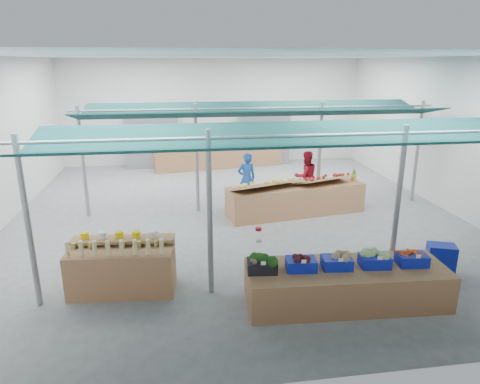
# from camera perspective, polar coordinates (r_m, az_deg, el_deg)

# --- Properties ---
(floor) EXTENTS (13.00, 13.00, 0.00)m
(floor) POSITION_cam_1_polar(r_m,az_deg,el_deg) (11.83, -0.61, -3.07)
(floor) COLOR slate
(floor) RESTS_ON ground
(hall) EXTENTS (13.00, 13.00, 13.00)m
(hall) POSITION_cam_1_polar(r_m,az_deg,el_deg) (12.62, -1.55, 10.56)
(hall) COLOR silver
(hall) RESTS_ON ground
(pole_grid) EXTENTS (10.00, 4.60, 3.00)m
(pole_grid) POSITION_cam_1_polar(r_m,az_deg,el_deg) (9.79, 5.12, 3.65)
(pole_grid) COLOR gray
(pole_grid) RESTS_ON floor
(awnings) EXTENTS (9.50, 7.08, 0.30)m
(awnings) POSITION_cam_1_polar(r_m,az_deg,el_deg) (9.62, 5.27, 9.27)
(awnings) COLOR #0A2B2D
(awnings) RESTS_ON pole_grid
(back_shelving_left) EXTENTS (2.00, 0.50, 2.00)m
(back_shelving_left) POSITION_cam_1_polar(r_m,az_deg,el_deg) (17.31, -11.65, 6.48)
(back_shelving_left) COLOR #B23F33
(back_shelving_left) RESTS_ON floor
(back_shelving_right) EXTENTS (2.00, 0.50, 2.00)m
(back_shelving_right) POSITION_cam_1_polar(r_m,az_deg,el_deg) (17.64, 3.20, 7.00)
(back_shelving_right) COLOR #B23F33
(back_shelving_right) RESTS_ON floor
(bottle_shelf) EXTENTS (1.94, 1.27, 1.11)m
(bottle_shelf) POSITION_cam_1_polar(r_m,az_deg,el_deg) (8.25, -15.37, -9.60)
(bottle_shelf) COLOR #996943
(bottle_shelf) RESTS_ON floor
(veg_counter) EXTENTS (3.50, 1.32, 0.67)m
(veg_counter) POSITION_cam_1_polar(r_m,az_deg,el_deg) (7.85, 13.93, -11.92)
(veg_counter) COLOR #996943
(veg_counter) RESTS_ON floor
(fruit_counter) EXTENTS (3.92, 1.53, 0.82)m
(fruit_counter) POSITION_cam_1_polar(r_m,az_deg,el_deg) (11.89, 7.46, -1.02)
(fruit_counter) COLOR #996943
(fruit_counter) RESTS_ON floor
(far_counter) EXTENTS (5.16, 1.77, 0.91)m
(far_counter) POSITION_cam_1_polar(r_m,az_deg,el_deg) (17.17, -2.93, 4.87)
(far_counter) COLOR #996943
(far_counter) RESTS_ON floor
(crate_stack) EXTENTS (0.61, 0.52, 0.62)m
(crate_stack) POSITION_cam_1_polar(r_m,az_deg,el_deg) (9.44, 25.16, -8.15)
(crate_stack) COLOR #0F1CA5
(crate_stack) RESTS_ON floor
(vendor_left) EXTENTS (0.61, 0.45, 1.53)m
(vendor_left) POSITION_cam_1_polar(r_m,az_deg,el_deg) (12.57, 0.89, 1.80)
(vendor_left) COLOR #1A4CAE
(vendor_left) RESTS_ON floor
(vendor_right) EXTENTS (0.83, 0.69, 1.53)m
(vendor_right) POSITION_cam_1_polar(r_m,az_deg,el_deg) (12.97, 8.77, 2.09)
(vendor_right) COLOR maroon
(vendor_right) RESTS_ON floor
(crate_broccoli) EXTENTS (0.53, 0.43, 0.35)m
(crate_broccoli) POSITION_cam_1_polar(r_m,az_deg,el_deg) (7.28, 2.95, -9.41)
(crate_broccoli) COLOR black
(crate_broccoli) RESTS_ON veg_counter
(crate_beets) EXTENTS (0.53, 0.43, 0.29)m
(crate_beets) POSITION_cam_1_polar(r_m,az_deg,el_deg) (7.41, 8.15, -9.28)
(crate_beets) COLOR #0F1CA5
(crate_beets) RESTS_ON veg_counter
(crate_celeriac) EXTENTS (0.53, 0.43, 0.31)m
(crate_celeriac) POSITION_cam_1_polar(r_m,az_deg,el_deg) (7.57, 12.80, -8.87)
(crate_celeriac) COLOR #0F1CA5
(crate_celeriac) RESTS_ON veg_counter
(crate_cabbage) EXTENTS (0.53, 0.43, 0.35)m
(crate_cabbage) POSITION_cam_1_polar(r_m,az_deg,el_deg) (7.79, 17.55, -8.38)
(crate_cabbage) COLOR #0F1CA5
(crate_cabbage) RESTS_ON veg_counter
(crate_carrots) EXTENTS (0.53, 0.43, 0.29)m
(crate_carrots) POSITION_cam_1_polar(r_m,az_deg,el_deg) (8.09, 21.94, -8.26)
(crate_carrots) COLOR #0F1CA5
(crate_carrots) RESTS_ON veg_counter
(sparrow) EXTENTS (0.12, 0.09, 0.11)m
(sparrow) POSITION_cam_1_polar(r_m,az_deg,el_deg) (7.11, 1.87, -9.25)
(sparrow) COLOR brown
(sparrow) RESTS_ON crate_broccoli
(pole_ribbon) EXTENTS (0.12, 0.12, 0.28)m
(pole_ribbon) POSITION_cam_1_polar(r_m,az_deg,el_deg) (7.93, 2.48, -5.12)
(pole_ribbon) COLOR red
(pole_ribbon) RESTS_ON pole_grid
(apple_heap_yellow) EXTENTS (2.02, 1.28, 0.27)m
(apple_heap_yellow) POSITION_cam_1_polar(r_m,az_deg,el_deg) (11.30, 3.57, 1.17)
(apple_heap_yellow) COLOR #997247
(apple_heap_yellow) RESTS_ON fruit_counter
(apple_heap_red) EXTENTS (1.65, 1.15, 0.27)m
(apple_heap_red) POSITION_cam_1_polar(r_m,az_deg,el_deg) (12.00, 11.10, 1.83)
(apple_heap_red) COLOR #997247
(apple_heap_red) RESTS_ON fruit_counter
(pineapple) EXTENTS (0.14, 0.14, 0.39)m
(pineapple) POSITION_cam_1_polar(r_m,az_deg,el_deg) (12.48, 14.96, 2.22)
(pineapple) COLOR #8C6019
(pineapple) RESTS_ON fruit_counter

